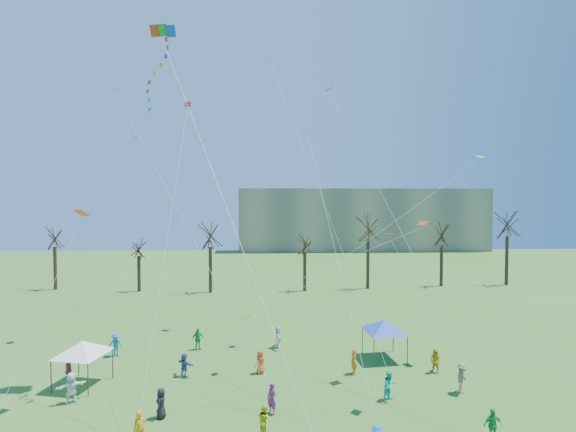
{
  "coord_description": "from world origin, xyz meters",
  "views": [
    {
      "loc": [
        0.17,
        -17.93,
        11.8
      ],
      "look_at": [
        0.98,
        5.0,
        11.0
      ],
      "focal_mm": 25.0,
      "sensor_mm": 36.0,
      "label": 1
    }
  ],
  "objects_px": {
    "canopy_tent_white": "(83,348)",
    "canopy_tent_blue": "(384,326)",
    "big_box_kite": "(157,90)",
    "distant_building": "(361,219)"
  },
  "relations": [
    {
      "from": "distant_building",
      "to": "canopy_tent_blue",
      "type": "relative_size",
      "value": 15.42
    },
    {
      "from": "big_box_kite",
      "to": "canopy_tent_white",
      "type": "distance_m",
      "value": 17.18
    },
    {
      "from": "distant_building",
      "to": "big_box_kite",
      "type": "height_order",
      "value": "big_box_kite"
    },
    {
      "from": "canopy_tent_blue",
      "to": "canopy_tent_white",
      "type": "bearing_deg",
      "value": -169.81
    },
    {
      "from": "big_box_kite",
      "to": "canopy_tent_blue",
      "type": "xyz_separation_m",
      "value": [
        15.71,
        3.59,
        -16.45
      ]
    },
    {
      "from": "big_box_kite",
      "to": "canopy_tent_white",
      "type": "relative_size",
      "value": 6.83
    },
    {
      "from": "canopy_tent_white",
      "to": "big_box_kite",
      "type": "bearing_deg",
      "value": 1.22
    },
    {
      "from": "distant_building",
      "to": "canopy_tent_blue",
      "type": "bearing_deg",
      "value": -100.89
    },
    {
      "from": "big_box_kite",
      "to": "distant_building",
      "type": "bearing_deg",
      "value": 68.43
    },
    {
      "from": "canopy_tent_white",
      "to": "canopy_tent_blue",
      "type": "height_order",
      "value": "canopy_tent_blue"
    }
  ]
}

